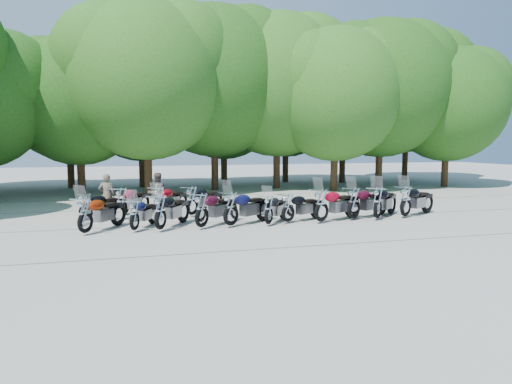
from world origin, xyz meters
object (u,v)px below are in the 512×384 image
object	(u,v)px
motorcycle_9	(378,202)
rider_0	(107,195)
motorcycle_8	(354,202)
motorcycle_7	(321,204)
motorcycle_12	(122,201)
motorcycle_2	(160,211)
motorcycle_11	(86,205)
motorcycle_3	(202,209)
motorcycle_5	(269,209)
motorcycle_10	(406,200)
motorcycle_14	(192,200)
rider_1	(157,193)
motorcycle_0	(85,214)
motorcycle_13	(159,200)
motorcycle_6	(288,207)
motorcycle_1	(134,214)
motorcycle_4	(231,207)

from	to	relation	value
motorcycle_9	rider_0	size ratio (longest dim) A/B	1.46
motorcycle_8	motorcycle_7	bearing A→B (deg)	75.78
motorcycle_8	motorcycle_12	bearing A→B (deg)	47.00
motorcycle_2	motorcycle_11	world-z (taller)	motorcycle_2
motorcycle_3	motorcycle_5	xyz separation A→B (m)	(2.39, 0.01, -0.09)
motorcycle_10	motorcycle_11	world-z (taller)	motorcycle_10
motorcycle_14	motorcycle_5	bearing A→B (deg)	175.11
motorcycle_8	rider_1	world-z (taller)	rider_1
motorcycle_8	motorcycle_14	world-z (taller)	motorcycle_8
motorcycle_0	motorcycle_12	size ratio (longest dim) A/B	0.98
motorcycle_5	motorcycle_13	world-z (taller)	motorcycle_13
motorcycle_6	rider_0	world-z (taller)	rider_0
motorcycle_11	motorcycle_12	bearing A→B (deg)	-126.30
motorcycle_0	motorcycle_3	world-z (taller)	motorcycle_3
motorcycle_8	rider_0	bearing A→B (deg)	43.46
motorcycle_7	motorcycle_9	size ratio (longest dim) A/B	1.00
motorcycle_8	rider_0	distance (m)	9.69
rider_0	motorcycle_2	bearing A→B (deg)	123.32
motorcycle_1	motorcycle_5	world-z (taller)	motorcycle_5
motorcycle_3	motorcycle_5	bearing A→B (deg)	-134.81
motorcycle_5	motorcycle_9	size ratio (longest dim) A/B	0.86
motorcycle_11	motorcycle_13	size ratio (longest dim) A/B	0.85
motorcycle_11	motorcycle_2	bearing A→B (deg)	-170.25
motorcycle_7	rider_0	size ratio (longest dim) A/B	1.47
motorcycle_13	rider_1	size ratio (longest dim) A/B	1.41
motorcycle_1	motorcycle_14	world-z (taller)	motorcycle_14
motorcycle_9	rider_1	distance (m)	8.86
motorcycle_3	motorcycle_14	xyz separation A→B (m)	(0.03, 2.77, -0.02)
motorcycle_8	motorcycle_14	xyz separation A→B (m)	(-5.83, 2.48, -0.02)
rider_0	rider_1	xyz separation A→B (m)	(1.96, 0.20, -0.00)
motorcycle_2	motorcycle_14	bearing A→B (deg)	-85.68
motorcycle_11	rider_0	world-z (taller)	rider_0
motorcycle_5	motorcycle_11	size ratio (longest dim) A/B	1.05
motorcycle_5	motorcycle_2	bearing A→B (deg)	39.06
motorcycle_4	motorcycle_10	bearing A→B (deg)	-122.70
motorcycle_3	motorcycle_13	world-z (taller)	motorcycle_3
motorcycle_4	motorcycle_7	size ratio (longest dim) A/B	0.98
motorcycle_10	rider_0	size ratio (longest dim) A/B	1.45
motorcycle_14	motorcycle_0	bearing A→B (deg)	80.62
motorcycle_7	motorcycle_13	bearing A→B (deg)	36.43
motorcycle_0	motorcycle_7	xyz separation A→B (m)	(8.12, -0.06, 0.04)
motorcycle_9	motorcycle_12	size ratio (longest dim) A/B	1.03
rider_1	motorcycle_6	bearing A→B (deg)	118.81
motorcycle_5	motorcycle_12	size ratio (longest dim) A/B	0.88
motorcycle_12	motorcycle_13	size ratio (longest dim) A/B	1.01
motorcycle_0	motorcycle_14	distance (m)	4.66
motorcycle_4	motorcycle_7	distance (m)	3.36
motorcycle_12	motorcycle_13	distance (m)	1.43
motorcycle_5	motorcycle_8	distance (m)	3.49
motorcycle_4	motorcycle_6	bearing A→B (deg)	-118.20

